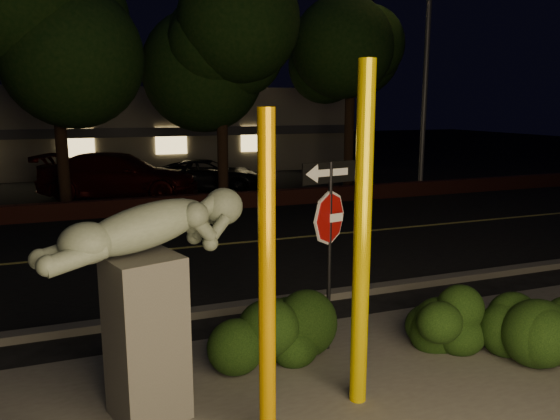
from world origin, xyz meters
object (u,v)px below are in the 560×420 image
(streetlight, at_px, (422,44))
(parked_car_dark, at_px, (208,175))
(yellow_pole_left, at_px, (267,285))
(parked_car_darkred, at_px, (119,176))
(yellow_pole_right, at_px, (362,240))
(sculpture, at_px, (147,284))
(signpost, at_px, (330,219))

(streetlight, height_order, parked_car_dark, streetlight)
(yellow_pole_left, distance_m, parked_car_darkred, 15.04)
(yellow_pole_right, relative_size, sculpture, 1.57)
(parked_car_darkred, bearing_deg, streetlight, -84.52)
(yellow_pole_left, relative_size, yellow_pole_right, 0.87)
(yellow_pole_left, distance_m, parked_car_dark, 15.93)
(parked_car_darkred, bearing_deg, signpost, -151.31)
(signpost, distance_m, streetlight, 13.86)
(sculpture, height_order, parked_car_dark, sculpture)
(sculpture, xyz_separation_m, parked_car_dark, (4.09, 14.71, -0.85))
(yellow_pole_right, relative_size, parked_car_dark, 0.87)
(yellow_pole_left, height_order, parked_car_darkred, yellow_pole_left)
(parked_car_dark, bearing_deg, parked_car_darkred, 119.59)
(yellow_pole_left, relative_size, streetlight, 0.36)
(yellow_pole_left, height_order, signpost, yellow_pole_left)
(sculpture, height_order, streetlight, streetlight)
(sculpture, bearing_deg, parked_car_darkred, 69.89)
(yellow_pole_right, height_order, parked_car_darkred, yellow_pole_right)
(sculpture, bearing_deg, parked_car_dark, 57.69)
(yellow_pole_left, bearing_deg, sculpture, 137.76)
(yellow_pole_right, relative_size, streetlight, 0.41)
(sculpture, relative_size, streetlight, 0.26)
(yellow_pole_left, height_order, streetlight, streetlight)
(streetlight, bearing_deg, yellow_pole_left, -114.25)
(signpost, distance_m, sculpture, 2.53)
(streetlight, xyz_separation_m, parked_car_dark, (-6.78, 3.56, -4.68))
(yellow_pole_left, xyz_separation_m, parked_car_dark, (3.13, 15.58, -1.01))
(yellow_pole_left, relative_size, sculpture, 1.37)
(yellow_pole_left, xyz_separation_m, streetlight, (9.91, 12.03, 3.67))
(yellow_pole_left, height_order, yellow_pole_right, yellow_pole_right)
(parked_car_darkred, relative_size, parked_car_dark, 1.29)
(yellow_pole_right, distance_m, signpost, 1.30)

